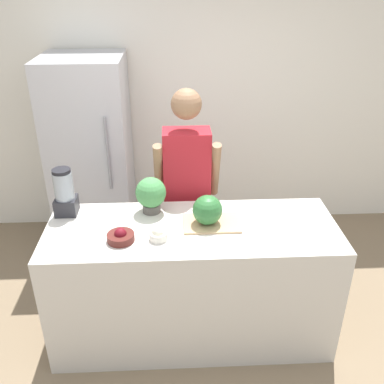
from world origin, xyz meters
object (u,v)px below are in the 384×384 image
(refrigerator, at_px, (92,157))
(potted_plant, at_px, (151,194))
(bowl_cream, at_px, (159,234))
(person, at_px, (187,192))
(watermelon, at_px, (207,210))
(blender, at_px, (65,193))
(bowl_cherries, at_px, (121,237))

(refrigerator, bearing_deg, potted_plant, -60.71)
(bowl_cream, bearing_deg, person, 73.15)
(potted_plant, bearing_deg, person, 51.38)
(watermelon, distance_m, blender, 1.01)
(refrigerator, relative_size, potted_plant, 6.99)
(refrigerator, relative_size, person, 1.06)
(potted_plant, bearing_deg, refrigerator, 119.29)
(refrigerator, distance_m, potted_plant, 1.22)
(refrigerator, distance_m, blender, 1.06)
(person, bearing_deg, bowl_cherries, -122.94)
(refrigerator, bearing_deg, watermelon, -52.06)
(watermelon, bearing_deg, bowl_cherries, -163.63)
(blender, bearing_deg, refrigerator, 89.58)
(person, bearing_deg, watermelon, -77.46)
(watermelon, bearing_deg, person, 102.54)
(watermelon, height_order, bowl_cream, watermelon)
(bowl_cherries, xyz_separation_m, bowl_cream, (0.24, 0.00, 0.01))
(refrigerator, height_order, blender, refrigerator)
(bowl_cream, bearing_deg, refrigerator, 114.66)
(watermelon, bearing_deg, blender, 168.25)
(watermelon, bearing_deg, bowl_cream, -153.61)
(watermelon, xyz_separation_m, blender, (-0.99, 0.21, 0.05))
(person, distance_m, bowl_cream, 0.73)
(person, height_order, watermelon, person)
(person, distance_m, potted_plant, 0.46)
(bowl_cherries, relative_size, bowl_cream, 1.47)
(person, bearing_deg, potted_plant, -128.62)
(refrigerator, xyz_separation_m, blender, (-0.01, -1.05, 0.17))
(blender, bearing_deg, bowl_cream, -29.18)
(person, bearing_deg, refrigerator, 139.88)
(refrigerator, bearing_deg, bowl_cherries, -73.96)
(refrigerator, relative_size, watermelon, 9.10)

